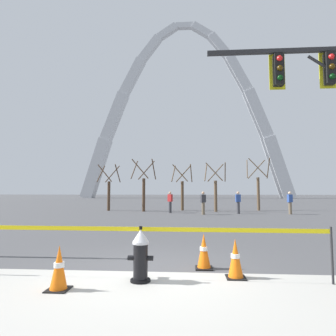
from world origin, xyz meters
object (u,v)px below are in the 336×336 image
Objects in this scene: fire_hydrant at (141,255)px; pedestrian_walking_right at (238,202)px; pedestrian_walking_left at (290,203)px; traffic_cone_by_hydrant at (235,259)px; traffic_cone_mid_sidewalk at (59,268)px; monument_arch at (185,118)px; pedestrian_standing_center at (170,202)px; pedestrian_near_trees at (203,203)px; traffic_cone_curb_edge at (204,251)px.

pedestrian_walking_right is at bearing 74.42° from fire_hydrant.
pedestrian_walking_left is 3.55m from pedestrian_walking_right.
pedestrian_walking_left is at bearing 62.97° from fire_hydrant.
traffic_cone_by_hydrant and traffic_cone_mid_sidewalk have the same top height.
pedestrian_walking_right is (4.29, -45.12, -17.68)m from monument_arch.
traffic_cone_mid_sidewalk is 0.46× the size of pedestrian_standing_center.
monument_arch is 49.38m from pedestrian_near_trees.
monument_arch is 30.53× the size of pedestrian_standing_center.
fire_hydrant is 17.53m from pedestrian_walking_left.
pedestrian_near_trees is at bearing 89.45° from traffic_cone_by_hydrant.
pedestrian_walking_right is at bearing 20.39° from pedestrian_near_trees.
pedestrian_standing_center is at bearing 174.95° from pedestrian_walking_left.
monument_arch reaches higher than traffic_cone_mid_sidewalk.
pedestrian_near_trees is at bearing -159.61° from pedestrian_walking_right.
pedestrian_standing_center is at bearing 149.10° from pedestrian_near_trees.
monument_arch is (0.14, 61.00, 18.03)m from fire_hydrant.
monument_arch is 30.53× the size of pedestrian_walking_left.
monument_arch is at bearing 91.00° from traffic_cone_curb_edge.
traffic_cone_curb_edge is 0.46× the size of pedestrian_walking_right.
pedestrian_walking_right is (3.24, 14.91, 0.46)m from traffic_cone_curb_edge.
pedestrian_standing_center reaches higher than fire_hydrant.
monument_arch is at bearing 89.17° from pedestrian_standing_center.
fire_hydrant is at bearing -169.43° from traffic_cone_by_hydrant.
pedestrian_standing_center is at bearing 174.41° from pedestrian_walking_right.
pedestrian_walking_left is 1.00× the size of pedestrian_walking_right.
traffic_cone_by_hydrant is at bearing -82.02° from pedestrian_standing_center.
monument_arch is 48.02m from pedestrian_standing_center.
traffic_cone_mid_sidewalk is 0.46× the size of pedestrian_near_trees.
traffic_cone_mid_sidewalk is 64.18m from monument_arch.
monument_arch is at bearing 99.78° from pedestrian_walking_left.
traffic_cone_by_hydrant is 1.00× the size of traffic_cone_mid_sidewalk.
monument_arch is at bearing 92.17° from pedestrian_near_trees.
traffic_cone_curb_edge is 16.14m from pedestrian_walking_left.
traffic_cone_mid_sidewalk is 0.46× the size of pedestrian_walking_right.
traffic_cone_mid_sidewalk is at bearing -109.13° from pedestrian_walking_right.
monument_arch is (-1.60, 60.68, 18.14)m from traffic_cone_by_hydrant.
monument_arch is (-1.05, 60.04, 18.14)m from traffic_cone_curb_edge.
pedestrian_walking_left is at bearing -5.05° from pedestrian_standing_center.
traffic_cone_mid_sidewalk and traffic_cone_curb_edge have the same top height.
pedestrian_standing_center reaches higher than traffic_cone_curb_edge.
traffic_cone_by_hydrant is at bearing -112.15° from pedestrian_walking_left.
traffic_cone_curb_edge is 0.46× the size of pedestrian_near_trees.
fire_hydrant is 63.61m from monument_arch.
traffic_cone_curb_edge is (1.19, 0.97, -0.11)m from fire_hydrant.
pedestrian_walking_right reaches higher than fire_hydrant.
pedestrian_near_trees is (0.14, 14.61, 0.46)m from traffic_cone_by_hydrant.
fire_hydrant reaches higher than traffic_cone_curb_edge.
pedestrian_walking_right is at bearing 77.74° from traffic_cone_curb_edge.
pedestrian_walking_right is (4.93, -0.48, 0.00)m from pedestrian_standing_center.
traffic_cone_by_hydrant is 0.46× the size of pedestrian_walking_right.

